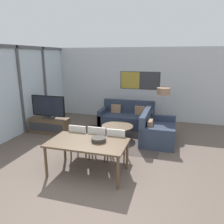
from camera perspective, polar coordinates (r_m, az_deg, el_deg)
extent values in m
plane|color=brown|center=(4.19, -7.92, -22.04)|extent=(24.00, 24.00, 0.00)
cube|color=silver|center=(8.71, 6.67, 7.25)|extent=(7.60, 0.06, 2.80)
cube|color=#2D2D33|center=(8.64, 7.28, 8.17)|extent=(1.55, 0.01, 0.68)
cube|color=#B29333|center=(8.70, 4.79, 8.28)|extent=(0.73, 0.02, 0.64)
cube|color=#38383D|center=(8.58, 9.78, 8.04)|extent=(0.73, 0.02, 0.64)
cube|color=silver|center=(7.56, -22.92, 5.11)|extent=(0.02, 5.47, 2.80)
cube|color=#515156|center=(7.47, -23.78, 15.36)|extent=(0.07, 5.47, 0.10)
cube|color=#515156|center=(7.54, -22.74, 5.11)|extent=(0.07, 0.08, 2.80)
cube|color=#515156|center=(8.64, -17.08, 6.65)|extent=(0.07, 0.08, 2.80)
cube|color=#473D38|center=(6.83, 1.38, -6.82)|extent=(2.65, 2.19, 0.01)
cube|color=brown|center=(7.53, -15.99, -3.36)|extent=(1.30, 0.47, 0.50)
cube|color=#2D2D33|center=(7.34, -16.99, -3.90)|extent=(1.20, 0.01, 0.27)
cube|color=#2D2D33|center=(7.45, -16.14, -1.35)|extent=(0.36, 0.20, 0.05)
cube|color=#2D2D33|center=(7.43, -16.17, -0.87)|extent=(0.06, 0.03, 0.08)
cube|color=black|center=(7.36, -16.35, 1.54)|extent=(1.17, 0.04, 0.68)
cube|color=black|center=(7.34, -16.44, 1.50)|extent=(1.09, 0.01, 0.61)
cube|color=#2D384C|center=(7.92, 3.76, -2.22)|extent=(1.91, 0.96, 0.42)
cube|color=#2D384C|center=(8.23, 4.40, 0.11)|extent=(1.91, 0.16, 0.89)
cube|color=#2D384C|center=(8.12, -2.32, -1.11)|extent=(0.14, 0.96, 0.60)
cube|color=#2D384C|center=(7.76, 10.16, -2.08)|extent=(0.14, 0.96, 0.60)
cube|color=#9E7556|center=(8.13, 1.06, 0.89)|extent=(0.36, 0.12, 0.30)
cube|color=#9E7556|center=(7.95, 7.30, 0.45)|extent=(0.36, 0.12, 0.30)
cube|color=#2D384C|center=(6.72, 12.01, -5.63)|extent=(0.96, 1.58, 0.42)
cube|color=#2D384C|center=(6.68, 8.70, -3.48)|extent=(0.16, 1.58, 0.89)
cube|color=#2D384C|center=(6.01, 11.49, -7.11)|extent=(0.96, 0.14, 0.60)
cube|color=#2D384C|center=(7.37, 12.50, -3.11)|extent=(0.96, 0.14, 0.60)
cube|color=#9E7556|center=(6.28, 9.93, -3.48)|extent=(0.12, 0.36, 0.30)
cylinder|color=brown|center=(6.82, 1.38, -6.73)|extent=(0.43, 0.43, 0.03)
cylinder|color=brown|center=(6.76, 1.39, -5.42)|extent=(0.17, 0.17, 0.36)
cylinder|color=brown|center=(6.70, 1.40, -3.80)|extent=(0.96, 0.96, 0.04)
cube|color=brown|center=(4.68, -6.43, -7.98)|extent=(1.67, 0.93, 0.04)
cylinder|color=brown|center=(4.85, -16.89, -12.40)|extent=(0.06, 0.06, 0.68)
cylinder|color=brown|center=(4.27, 1.53, -15.64)|extent=(0.06, 0.06, 0.68)
cylinder|color=brown|center=(5.48, -12.26, -8.90)|extent=(0.06, 0.06, 0.68)
cylinder|color=brown|center=(4.97, 3.98, -11.10)|extent=(0.06, 0.06, 0.68)
cube|color=beige|center=(5.58, -8.02, -7.20)|extent=(0.46, 0.46, 0.06)
cube|color=beige|center=(5.33, -9.01, -5.65)|extent=(0.42, 0.05, 0.40)
cylinder|color=brown|center=(5.59, -10.69, -9.87)|extent=(0.04, 0.04, 0.40)
cylinder|color=brown|center=(5.43, -6.85, -10.47)|extent=(0.04, 0.04, 0.40)
cylinder|color=brown|center=(5.92, -8.93, -8.38)|extent=(0.04, 0.04, 0.40)
cylinder|color=brown|center=(5.77, -5.28, -8.88)|extent=(0.04, 0.04, 0.40)
cube|color=beige|center=(5.43, -3.28, -7.70)|extent=(0.46, 0.46, 0.06)
cube|color=beige|center=(5.17, -4.08, -6.13)|extent=(0.42, 0.05, 0.40)
cylinder|color=brown|center=(5.42, -5.98, -10.48)|extent=(0.04, 0.04, 0.40)
cylinder|color=brown|center=(5.30, -1.90, -11.05)|extent=(0.04, 0.04, 0.40)
cylinder|color=brown|center=(5.76, -4.47, -8.89)|extent=(0.04, 0.04, 0.40)
cylinder|color=brown|center=(5.64, -0.61, -9.37)|extent=(0.04, 0.04, 0.40)
cube|color=beige|center=(5.28, 1.58, -8.36)|extent=(0.46, 0.46, 0.06)
cube|color=beige|center=(5.01, 0.99, -6.78)|extent=(0.42, 0.05, 0.40)
cylinder|color=brown|center=(5.25, -1.16, -11.27)|extent=(0.04, 0.04, 0.40)
cylinder|color=brown|center=(5.16, 3.17, -11.80)|extent=(0.04, 0.04, 0.40)
cylinder|color=brown|center=(5.60, 0.08, -9.56)|extent=(0.04, 0.04, 0.40)
cylinder|color=brown|center=(5.51, 4.14, -10.02)|extent=(0.04, 0.04, 0.40)
cylinder|color=#332D28|center=(4.67, -3.50, -7.17)|extent=(0.32, 0.32, 0.08)
torus|color=#332D28|center=(4.66, -3.51, -6.78)|extent=(0.32, 0.32, 0.02)
cylinder|color=#2D2D33|center=(7.74, 12.73, -4.51)|extent=(0.28, 0.28, 0.02)
cylinder|color=#B7B7BC|center=(7.56, 12.99, -0.05)|extent=(0.03, 0.03, 1.22)
cylinder|color=#9E7556|center=(7.42, 13.30, 5.34)|extent=(0.43, 0.43, 0.22)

